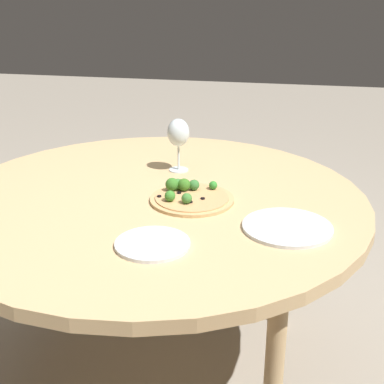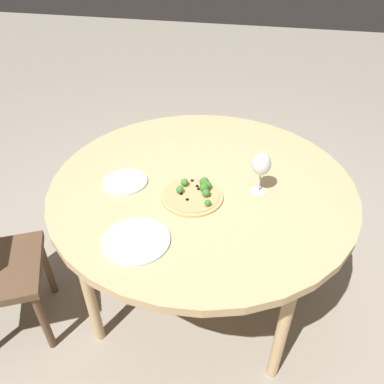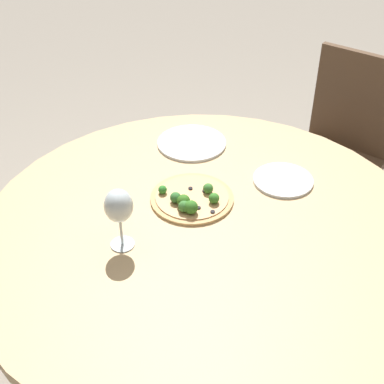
{
  "view_description": "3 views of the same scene",
  "coord_description": "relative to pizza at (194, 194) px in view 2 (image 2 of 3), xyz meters",
  "views": [
    {
      "loc": [
        0.44,
        -1.54,
        1.38
      ],
      "look_at": [
        0.13,
        -0.02,
        0.75
      ],
      "focal_mm": 50.0,
      "sensor_mm": 36.0,
      "label": 1
    },
    {
      "loc": [
        1.35,
        0.26,
        1.71
      ],
      "look_at": [
        0.13,
        -0.02,
        0.75
      ],
      "focal_mm": 35.0,
      "sensor_mm": 36.0,
      "label": 2
    },
    {
      "loc": [
        -1.09,
        0.56,
        1.77
      ],
      "look_at": [
        0.13,
        -0.02,
        0.75
      ],
      "focal_mm": 50.0,
      "sensor_mm": 36.0,
      "label": 3
    }
  ],
  "objects": [
    {
      "name": "ground_plane",
      "position": [
        -0.12,
        0.01,
        -0.74
      ],
      "size": [
        12.0,
        12.0,
        0.0
      ],
      "primitive_type": "plane",
      "color": "gray"
    },
    {
      "name": "dining_table",
      "position": [
        -0.12,
        0.01,
        -0.06
      ],
      "size": [
        1.37,
        1.37,
        0.72
      ],
      "color": "tan",
      "rests_on": "ground_plane"
    },
    {
      "name": "pizza",
      "position": [
        0.0,
        0.0,
        0.0
      ],
      "size": [
        0.27,
        0.27,
        0.06
      ],
      "color": "tan",
      "rests_on": "dining_table"
    },
    {
      "name": "wine_glass",
      "position": [
        -0.1,
        0.26,
        0.12
      ],
      "size": [
        0.08,
        0.08,
        0.19
      ],
      "color": "silver",
      "rests_on": "dining_table"
    },
    {
      "name": "plate_near",
      "position": [
        -0.03,
        -0.32,
        -0.01
      ],
      "size": [
        0.2,
        0.2,
        0.01
      ],
      "color": "silver",
      "rests_on": "dining_table"
    },
    {
      "name": "plate_far",
      "position": [
        0.31,
        -0.15,
        -0.01
      ],
      "size": [
        0.25,
        0.25,
        0.01
      ],
      "color": "silver",
      "rests_on": "dining_table"
    }
  ]
}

